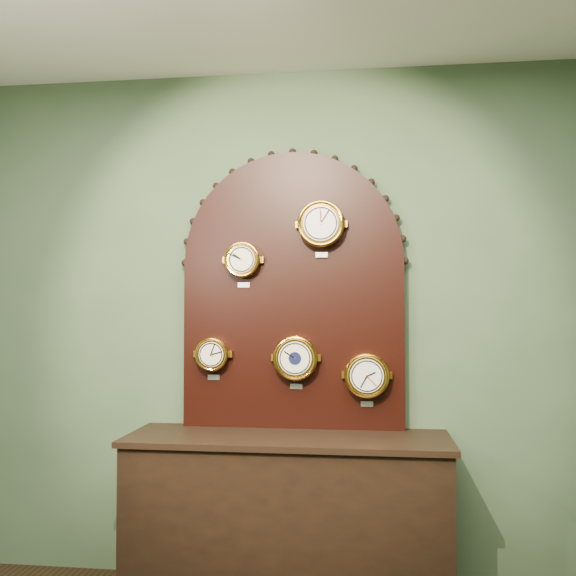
# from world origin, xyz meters

# --- Properties ---
(wall_back) EXTENTS (4.00, 0.00, 4.00)m
(wall_back) POSITION_xyz_m (0.00, 2.50, 1.40)
(wall_back) COLOR #41583C
(wall_back) RESTS_ON ground
(shop_counter) EXTENTS (1.60, 0.50, 0.80)m
(shop_counter) POSITION_xyz_m (0.00, 2.23, 0.40)
(shop_counter) COLOR black
(shop_counter) RESTS_ON ground_plane
(display_board) EXTENTS (1.26, 0.06, 1.53)m
(display_board) POSITION_xyz_m (0.00, 2.45, 1.63)
(display_board) COLOR black
(display_board) RESTS_ON shop_counter
(roman_clock) EXTENTS (0.19, 0.08, 0.25)m
(roman_clock) POSITION_xyz_m (-0.26, 2.38, 1.74)
(roman_clock) COLOR gold
(roman_clock) RESTS_ON display_board
(arabic_clock) EXTENTS (0.25, 0.08, 0.30)m
(arabic_clock) POSITION_xyz_m (0.16, 2.38, 1.93)
(arabic_clock) COLOR gold
(arabic_clock) RESTS_ON display_board
(hygrometer) EXTENTS (0.18, 0.08, 0.23)m
(hygrometer) POSITION_xyz_m (-0.43, 2.38, 1.23)
(hygrometer) COLOR gold
(hygrometer) RESTS_ON display_board
(barometer) EXTENTS (0.24, 0.08, 0.29)m
(barometer) POSITION_xyz_m (0.02, 2.38, 1.21)
(barometer) COLOR gold
(barometer) RESTS_ON display_board
(tide_clock) EXTENTS (0.24, 0.08, 0.29)m
(tide_clock) POSITION_xyz_m (0.40, 2.38, 1.12)
(tide_clock) COLOR gold
(tide_clock) RESTS_ON display_board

